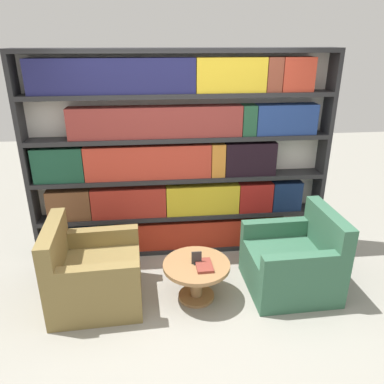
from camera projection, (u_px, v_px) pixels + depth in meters
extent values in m
plane|color=gray|center=(192.00, 315.00, 3.63)|extent=(14.00, 14.00, 0.00)
cube|color=silver|center=(180.00, 155.00, 4.45)|extent=(3.47, 0.05, 2.39)
cube|color=#262628|center=(28.00, 163.00, 4.16)|extent=(0.05, 0.30, 2.39)
cube|color=#262628|center=(322.00, 154.00, 4.50)|extent=(0.05, 0.30, 2.39)
cube|color=#262628|center=(182.00, 246.00, 4.78)|extent=(3.37, 0.30, 0.05)
cube|color=#262628|center=(181.00, 214.00, 4.61)|extent=(3.37, 0.30, 0.05)
cube|color=#262628|center=(181.00, 178.00, 4.42)|extent=(3.37, 0.30, 0.05)
cube|color=#262628|center=(180.00, 138.00, 4.24)|extent=(3.37, 0.30, 0.05)
cube|color=#262628|center=(180.00, 95.00, 4.06)|extent=(3.37, 0.30, 0.05)
cube|color=#262628|center=(179.00, 50.00, 3.88)|extent=(3.37, 0.30, 0.05)
cube|color=navy|center=(74.00, 239.00, 4.55)|extent=(0.58, 0.20, 0.35)
cube|color=#275725|center=(107.00, 237.00, 4.59)|extent=(0.19, 0.20, 0.35)
cube|color=#B32E1B|center=(184.00, 233.00, 4.68)|extent=(1.70, 0.20, 0.35)
cube|color=orange|center=(267.00, 229.00, 4.79)|extent=(0.40, 0.20, 0.35)
cube|color=brown|center=(70.00, 204.00, 4.38)|extent=(0.49, 0.20, 0.37)
cube|color=#A82C21|center=(129.00, 202.00, 4.44)|extent=(0.87, 0.20, 0.37)
cube|color=gold|center=(202.00, 198.00, 4.53)|extent=(0.87, 0.20, 0.37)
cube|color=#A11E1A|center=(255.00, 196.00, 4.59)|extent=(0.41, 0.20, 0.37)
cube|color=#14274C|center=(285.00, 195.00, 4.63)|extent=(0.36, 0.20, 0.37)
cube|color=#194733|center=(59.00, 164.00, 4.18)|extent=(0.55, 0.20, 0.39)
cube|color=#BA3828|center=(148.00, 161.00, 4.28)|extent=(1.43, 0.20, 0.39)
cube|color=orange|center=(217.00, 159.00, 4.36)|extent=(0.16, 0.20, 0.39)
cube|color=black|center=(250.00, 158.00, 4.40)|extent=(0.60, 0.20, 0.39)
cube|color=maroon|center=(156.00, 122.00, 4.12)|extent=(1.90, 0.20, 0.34)
cube|color=#1F4B32|center=(248.00, 120.00, 4.22)|extent=(0.16, 0.20, 0.34)
cube|color=navy|center=(286.00, 119.00, 4.26)|extent=(0.70, 0.20, 0.34)
cube|color=#1E1F50|center=(112.00, 76.00, 3.89)|extent=(1.74, 0.20, 0.36)
cube|color=gold|center=(231.00, 75.00, 4.01)|extent=(0.75, 0.20, 0.36)
cube|color=brown|center=(273.00, 74.00, 4.05)|extent=(0.17, 0.20, 0.36)
cube|color=#BD3A26|center=(297.00, 74.00, 4.08)|extent=(0.35, 0.20, 0.36)
cube|color=olive|center=(97.00, 282.00, 3.76)|extent=(0.91, 0.88, 0.44)
cube|color=olive|center=(53.00, 247.00, 3.54)|extent=(0.18, 0.84, 0.43)
cube|color=olive|center=(99.00, 276.00, 3.32)|extent=(0.73, 0.15, 0.19)
cube|color=olive|center=(104.00, 236.00, 3.98)|extent=(0.73, 0.15, 0.19)
cube|color=#336047|center=(289.00, 269.00, 3.96)|extent=(0.89, 0.86, 0.44)
cube|color=#336047|center=(327.00, 231.00, 3.83)|extent=(0.16, 0.84, 0.43)
cube|color=#336047|center=(274.00, 228.00, 4.16)|extent=(0.73, 0.14, 0.19)
cube|color=#336047|center=(300.00, 264.00, 3.50)|extent=(0.73, 0.14, 0.19)
cylinder|color=olive|center=(196.00, 282.00, 3.81)|extent=(0.12, 0.12, 0.37)
cylinder|color=olive|center=(196.00, 296.00, 3.88)|extent=(0.37, 0.37, 0.03)
cylinder|color=olive|center=(196.00, 265.00, 3.73)|extent=(0.67, 0.67, 0.04)
cube|color=black|center=(197.00, 263.00, 3.72)|extent=(0.06, 0.06, 0.01)
cube|color=#2D2D2D|center=(197.00, 258.00, 3.70)|extent=(0.10, 0.01, 0.14)
cube|color=brown|center=(204.00, 265.00, 3.67)|extent=(0.16, 0.25, 0.03)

